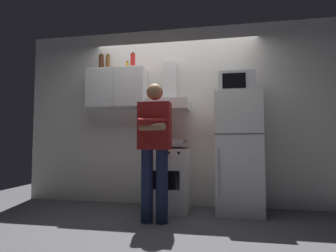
# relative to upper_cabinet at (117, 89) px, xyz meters

# --- Properties ---
(ground_plane) EXTENTS (7.00, 7.00, 0.00)m
(ground_plane) POSITION_rel_upper_cabinet_xyz_m (0.85, -0.37, -1.75)
(ground_plane) COLOR #4C4C51
(back_wall_tiled) EXTENTS (4.80, 0.10, 2.70)m
(back_wall_tiled) POSITION_rel_upper_cabinet_xyz_m (0.85, 0.23, -0.40)
(back_wall_tiled) COLOR silver
(back_wall_tiled) RESTS_ON ground_plane
(upper_cabinet) EXTENTS (0.90, 0.37, 0.60)m
(upper_cabinet) POSITION_rel_upper_cabinet_xyz_m (0.00, 0.00, 0.00)
(upper_cabinet) COLOR silver
(stove_oven) EXTENTS (0.60, 0.62, 0.87)m
(stove_oven) POSITION_rel_upper_cabinet_xyz_m (0.80, -0.13, -1.32)
(stove_oven) COLOR white
(stove_oven) RESTS_ON ground_plane
(range_hood) EXTENTS (0.60, 0.44, 0.75)m
(range_hood) POSITION_rel_upper_cabinet_xyz_m (0.80, 0.00, -0.15)
(range_hood) COLOR white
(refrigerator) EXTENTS (0.60, 0.62, 1.60)m
(refrigerator) POSITION_rel_upper_cabinet_xyz_m (1.75, -0.12, -0.95)
(refrigerator) COLOR white
(refrigerator) RESTS_ON ground_plane
(microwave) EXTENTS (0.48, 0.37, 0.28)m
(microwave) POSITION_rel_upper_cabinet_xyz_m (1.75, -0.11, -0.01)
(microwave) COLOR #B7BABF
(microwave) RESTS_ON refrigerator
(person_standing) EXTENTS (0.38, 0.33, 1.64)m
(person_standing) POSITION_rel_upper_cabinet_xyz_m (0.75, -0.73, -0.85)
(person_standing) COLOR #192342
(person_standing) RESTS_ON ground_plane
(cooking_pot) EXTENTS (0.32, 0.22, 0.09)m
(cooking_pot) POSITION_rel_upper_cabinet_xyz_m (0.93, -0.24, -0.83)
(cooking_pot) COLOR #B7BABF
(cooking_pot) RESTS_ON stove_oven
(bottle_spice_jar) EXTENTS (0.05, 0.05, 0.13)m
(bottle_spice_jar) POSITION_rel_upper_cabinet_xyz_m (0.14, 0.02, 0.36)
(bottle_spice_jar) COLOR gold
(bottle_spice_jar) RESTS_ON upper_cabinet
(bottle_rum_dark) EXTENTS (0.08, 0.08, 0.28)m
(bottle_rum_dark) POSITION_rel_upper_cabinet_xyz_m (-0.29, 0.04, 0.43)
(bottle_rum_dark) COLOR #47230F
(bottle_rum_dark) RESTS_ON upper_cabinet
(bottle_beer_brown) EXTENTS (0.06, 0.06, 0.25)m
(bottle_beer_brown) POSITION_rel_upper_cabinet_xyz_m (-0.16, -0.01, 0.42)
(bottle_beer_brown) COLOR brown
(bottle_beer_brown) RESTS_ON upper_cabinet
(bottle_soda_red) EXTENTS (0.07, 0.07, 0.25)m
(bottle_soda_red) POSITION_rel_upper_cabinet_xyz_m (0.24, 0.00, 0.42)
(bottle_soda_red) COLOR red
(bottle_soda_red) RESTS_ON upper_cabinet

